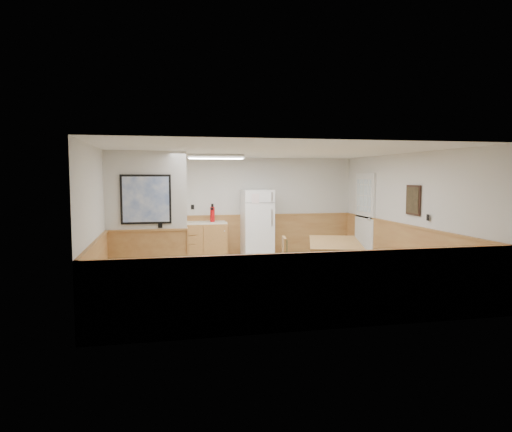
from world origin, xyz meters
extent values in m
plane|color=#C3B78C|center=(0.00, 0.00, 0.00)|extent=(6.00, 6.00, 0.00)
cube|color=white|center=(0.00, 0.00, 2.50)|extent=(6.00, 6.00, 0.02)
cube|color=silver|center=(0.00, 3.00, 1.25)|extent=(6.00, 0.02, 2.50)
cube|color=silver|center=(3.00, 0.00, 1.25)|extent=(0.02, 6.00, 2.50)
cube|color=silver|center=(-3.00, 0.00, 1.25)|extent=(0.02, 6.00, 2.50)
cube|color=#B98A4A|center=(0.00, 2.98, 0.50)|extent=(6.00, 0.04, 1.00)
cube|color=#B98A4A|center=(2.98, 0.00, 0.50)|extent=(0.04, 6.00, 1.00)
cube|color=#B98A4A|center=(-2.98, 0.00, 0.50)|extent=(0.04, 6.00, 1.00)
cube|color=silver|center=(-2.25, 0.20, 1.75)|extent=(1.50, 0.15, 1.50)
cube|color=#B98A4A|center=(-2.25, 0.20, 0.50)|extent=(1.50, 0.17, 1.00)
cube|color=black|center=(-2.25, 0.10, 1.60)|extent=(0.92, 0.03, 0.92)
cube|color=white|center=(-2.25, 0.09, 1.60)|extent=(0.84, 0.01, 0.84)
cube|color=#A96D3C|center=(-1.10, 2.68, 0.43)|extent=(1.40, 0.60, 0.86)
cube|color=#A96D3C|center=(-2.57, 2.68, 0.43)|extent=(0.06, 0.60, 0.86)
cube|color=#A96D3C|center=(-1.83, 2.68, 0.43)|extent=(0.06, 0.60, 0.86)
cube|color=beige|center=(-1.50, 2.68, 0.88)|extent=(2.20, 0.60, 0.04)
cube|color=beige|center=(-1.50, 2.98, 0.95)|extent=(2.20, 0.02, 0.10)
cube|color=silver|center=(2.97, 1.90, 1.02)|extent=(0.05, 1.02, 2.15)
cube|color=silver|center=(2.96, 1.90, 1.02)|extent=(0.04, 0.90, 2.05)
cube|color=silver|center=(2.94, 1.90, 1.55)|extent=(0.02, 0.76, 0.80)
cube|color=silver|center=(-2.10, 2.98, 1.55)|extent=(0.80, 0.03, 1.00)
cube|color=silver|center=(-2.10, 2.96, 1.55)|extent=(0.70, 0.01, 0.90)
cube|color=black|center=(2.97, -0.30, 1.55)|extent=(0.03, 0.50, 0.60)
cube|color=black|center=(2.95, -0.30, 1.55)|extent=(0.01, 0.42, 0.52)
cube|color=silver|center=(-0.80, 1.30, 2.45)|extent=(1.20, 0.30, 0.08)
cube|color=white|center=(-0.80, 1.30, 2.40)|extent=(1.15, 0.25, 0.01)
cube|color=white|center=(0.39, 2.63, 0.84)|extent=(0.76, 0.72, 1.69)
cube|color=silver|center=(0.69, 2.27, 1.53)|extent=(0.03, 0.02, 0.22)
cube|color=silver|center=(0.69, 2.27, 1.01)|extent=(0.03, 0.02, 0.40)
cube|color=#A4763C|center=(1.33, -0.24, 0.72)|extent=(1.51, 2.13, 0.05)
cube|color=#A4763C|center=(1.33, -0.24, 0.65)|extent=(1.38, 2.00, 0.10)
cube|color=#A4763C|center=(0.66, -0.97, 0.35)|extent=(0.09, 0.09, 0.70)
cube|color=#A4763C|center=(1.21, 0.74, 0.35)|extent=(0.09, 0.09, 0.70)
cube|color=#A4763C|center=(1.46, -1.23, 0.35)|extent=(0.09, 0.09, 0.70)
cube|color=#A4763C|center=(2.01, 0.48, 0.35)|extent=(0.09, 0.09, 0.70)
cube|color=#A4763C|center=(2.71, -0.28, 0.42)|extent=(0.59, 1.71, 0.05)
cube|color=#A4763C|center=(2.71, -1.06, 0.20)|extent=(0.35, 0.11, 0.40)
cube|color=#A4763C|center=(2.71, 0.51, 0.20)|extent=(0.35, 0.11, 0.40)
cube|color=#A4763C|center=(0.55, -0.15, 0.42)|extent=(0.54, 0.54, 0.06)
cube|color=#0E4645|center=(0.55, -0.15, 0.47)|extent=(0.50, 0.50, 0.03)
cube|color=#A4763C|center=(0.35, -0.11, 0.65)|extent=(0.13, 0.47, 0.40)
cube|color=#0E4645|center=(0.15, -0.08, 0.65)|extent=(0.09, 0.41, 0.34)
cube|color=#A4763C|center=(0.31, -0.31, 0.20)|extent=(0.05, 0.05, 0.39)
cube|color=#A4763C|center=(0.38, 0.09, 0.20)|extent=(0.05, 0.05, 0.39)
cube|color=#A4763C|center=(0.72, -0.39, 0.20)|extent=(0.05, 0.05, 0.39)
cube|color=#A4763C|center=(0.79, 0.02, 0.20)|extent=(0.05, 0.05, 0.39)
cylinder|color=#B5090D|center=(-0.74, 2.65, 1.08)|extent=(0.13, 0.13, 0.37)
cylinder|color=black|center=(-0.74, 2.65, 1.31)|extent=(0.06, 0.06, 0.08)
cylinder|color=#177F2A|center=(-2.09, 2.72, 1.01)|extent=(0.08, 0.08, 0.21)
camera|label=1|loc=(-1.98, -8.57, 2.03)|focal=32.00mm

